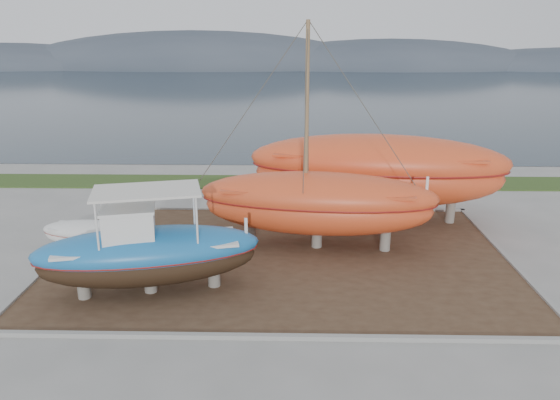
# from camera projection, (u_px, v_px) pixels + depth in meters

# --- Properties ---
(ground) EXTENTS (140.00, 140.00, 0.00)m
(ground) POSITION_uv_depth(u_px,v_px,m) (280.00, 306.00, 18.36)
(ground) COLOR gray
(ground) RESTS_ON ground
(dirt_patch) EXTENTS (18.00, 12.00, 0.06)m
(dirt_patch) POSITION_uv_depth(u_px,v_px,m) (282.00, 258.00, 22.17)
(dirt_patch) COLOR #422D1E
(dirt_patch) RESTS_ON ground
(curb_frame) EXTENTS (18.60, 12.60, 0.15)m
(curb_frame) POSITION_uv_depth(u_px,v_px,m) (282.00, 256.00, 22.16)
(curb_frame) COLOR gray
(curb_frame) RESTS_ON ground
(grass_strip) EXTENTS (44.00, 3.00, 0.08)m
(grass_strip) POSITION_uv_depth(u_px,v_px,m) (286.00, 182.00, 33.15)
(grass_strip) COLOR #284219
(grass_strip) RESTS_ON ground
(sea) EXTENTS (260.00, 100.00, 0.04)m
(sea) POSITION_uv_depth(u_px,v_px,m) (290.00, 90.00, 85.18)
(sea) COLOR #192732
(sea) RESTS_ON ground
(mountain_ridge) EXTENTS (200.00, 36.00, 20.00)m
(mountain_ridge) POSITION_uv_depth(u_px,v_px,m) (291.00, 67.00, 137.69)
(mountain_ridge) COLOR #333D49
(mountain_ridge) RESTS_ON ground
(blue_caique) EXTENTS (8.07, 4.12, 3.72)m
(blue_caique) POSITION_uv_depth(u_px,v_px,m) (147.00, 242.00, 18.68)
(blue_caique) COLOR #1C6CB2
(blue_caique) RESTS_ON dirt_patch
(white_dinghy) EXTENTS (4.27, 1.99, 1.24)m
(white_dinghy) POSITION_uv_depth(u_px,v_px,m) (91.00, 237.00, 22.62)
(white_dinghy) COLOR silver
(white_dinghy) RESTS_ON dirt_patch
(orange_sailboat) EXTENTS (10.14, 3.96, 9.20)m
(orange_sailboat) POSITION_uv_depth(u_px,v_px,m) (319.00, 140.00, 21.85)
(orange_sailboat) COLOR #D54720
(orange_sailboat) RESTS_ON dirt_patch
(orange_bare_hull) EXTENTS (12.65, 5.26, 4.02)m
(orange_bare_hull) POSITION_uv_depth(u_px,v_px,m) (377.00, 179.00, 26.12)
(orange_bare_hull) COLOR #D54720
(orange_bare_hull) RESTS_ON dirt_patch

